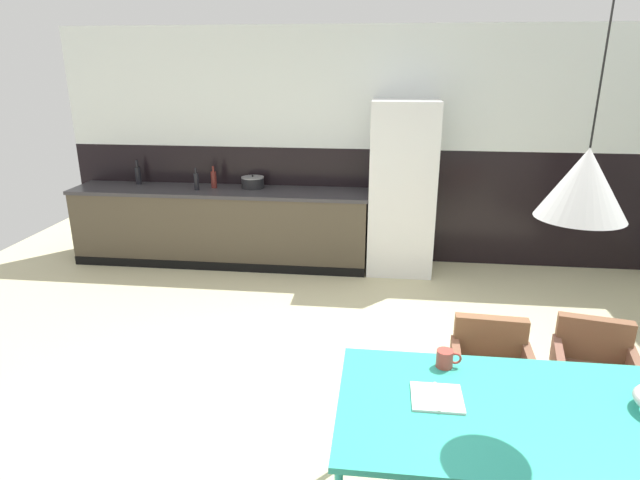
% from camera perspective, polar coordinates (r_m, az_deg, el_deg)
% --- Properties ---
extents(ground_plane, '(9.21, 9.21, 0.00)m').
position_cam_1_polar(ground_plane, '(3.81, 2.63, -18.28)').
color(ground_plane, beige).
extents(back_wall_splashback_dark, '(7.08, 0.12, 1.34)m').
position_cam_1_polar(back_wall_splashback_dark, '(6.40, 4.84, 3.83)').
color(back_wall_splashback_dark, black).
rests_on(back_wall_splashback_dark, ground).
extents(back_wall_panel_upper, '(7.08, 0.12, 1.34)m').
position_cam_1_polar(back_wall_panel_upper, '(6.20, 5.19, 15.89)').
color(back_wall_panel_upper, white).
rests_on(back_wall_panel_upper, back_wall_splashback_dark).
extents(kitchen_counter, '(3.46, 0.63, 0.89)m').
position_cam_1_polar(kitchen_counter, '(6.39, -10.55, 1.47)').
color(kitchen_counter, '#473D2F').
rests_on(kitchen_counter, ground).
extents(refrigerator_column, '(0.72, 0.60, 1.91)m').
position_cam_1_polar(refrigerator_column, '(5.98, 8.77, 5.45)').
color(refrigerator_column, silver).
rests_on(refrigerator_column, ground).
extents(dining_table, '(1.96, 0.95, 0.74)m').
position_cam_1_polar(dining_table, '(2.82, 23.25, -17.26)').
color(dining_table, teal).
rests_on(dining_table, ground).
extents(armchair_by_stool, '(0.56, 0.56, 0.72)m').
position_cam_1_polar(armchair_by_stool, '(3.89, 27.26, -11.57)').
color(armchair_by_stool, brown).
rests_on(armchair_by_stool, ground).
extents(armchair_facing_counter, '(0.51, 0.50, 0.74)m').
position_cam_1_polar(armchair_facing_counter, '(3.60, 17.82, -12.34)').
color(armchair_facing_counter, brown).
rests_on(armchair_facing_counter, ground).
extents(open_book, '(0.25, 0.24, 0.02)m').
position_cam_1_polar(open_book, '(2.73, 12.42, -16.15)').
color(open_book, white).
rests_on(open_book, dining_table).
extents(mug_glass_clear, '(0.13, 0.09, 0.10)m').
position_cam_1_polar(mug_glass_clear, '(2.96, 13.28, -12.26)').
color(mug_glass_clear, '#B23D33').
rests_on(mug_glass_clear, dining_table).
extents(cooking_pot, '(0.27, 0.27, 0.15)m').
position_cam_1_polar(cooking_pot, '(6.29, -7.21, 6.15)').
color(cooking_pot, black).
rests_on(cooking_pot, kitchen_counter).
extents(bottle_oil_tall, '(0.06, 0.06, 0.25)m').
position_cam_1_polar(bottle_oil_tall, '(6.35, -11.32, 6.41)').
color(bottle_oil_tall, maroon).
rests_on(bottle_oil_tall, kitchen_counter).
extents(bottle_vinegar_dark, '(0.07, 0.07, 0.29)m').
position_cam_1_polar(bottle_vinegar_dark, '(6.80, -18.92, 6.65)').
color(bottle_vinegar_dark, black).
rests_on(bottle_vinegar_dark, kitchen_counter).
extents(bottle_spice_small, '(0.06, 0.06, 0.26)m').
position_cam_1_polar(bottle_spice_small, '(6.28, -13.11, 6.18)').
color(bottle_spice_small, black).
rests_on(bottle_spice_small, kitchen_counter).
extents(pendant_lamp_over_table_near, '(0.36, 0.36, 0.95)m').
position_cam_1_polar(pendant_lamp_over_table_near, '(2.40, 26.47, 5.45)').
color(pendant_lamp_over_table_near, black).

